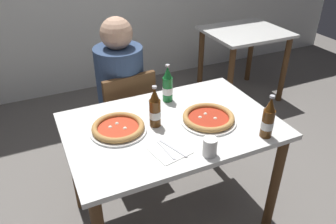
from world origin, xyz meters
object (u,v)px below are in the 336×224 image
object	(u,v)px
dining_table_main	(172,140)
diner_seated	(122,101)
pizza_margherita_near	(208,118)
paper_cup	(210,147)
beer_bottle_center	(155,109)
dining_table_background	(244,45)
pizza_marinara_far	(118,128)
chair_behind_table	(126,116)
beer_bottle_left	(168,86)
napkin_with_cutlery	(170,150)
beer_bottle_right	(268,120)

from	to	relation	value
dining_table_main	diner_seated	xyz separation A→B (m)	(-0.10, 0.66, -0.05)
pizza_margherita_near	paper_cup	bearing A→B (deg)	-119.79
dining_table_main	beer_bottle_center	world-z (taller)	beer_bottle_center
dining_table_background	pizza_margherita_near	distance (m)	1.82
pizza_marinara_far	paper_cup	xyz separation A→B (m)	(0.35, -0.39, 0.03)
dining_table_background	pizza_margherita_near	size ratio (longest dim) A/B	2.46
pizza_margherita_near	diner_seated	bearing A→B (deg)	112.46
diner_seated	paper_cup	size ratio (longest dim) A/B	12.73
chair_behind_table	beer_bottle_left	bearing A→B (deg)	111.91
dining_table_background	pizza_margherita_near	xyz separation A→B (m)	(-1.23, -1.33, 0.18)
diner_seated	dining_table_background	size ratio (longest dim) A/B	1.51
diner_seated	dining_table_background	distance (m)	1.65
dining_table_background	beer_bottle_center	xyz separation A→B (m)	(-1.53, -1.24, 0.26)
dining_table_background	dining_table_main	bearing A→B (deg)	-138.63
diner_seated	pizza_margherita_near	xyz separation A→B (m)	(0.30, -0.72, 0.19)
chair_behind_table	napkin_with_cutlery	size ratio (longest dim) A/B	4.01
beer_bottle_right	pizza_margherita_near	bearing A→B (deg)	128.64
beer_bottle_center	pizza_marinara_far	bearing A→B (deg)	171.93
pizza_marinara_far	paper_cup	world-z (taller)	paper_cup
beer_bottle_center	beer_bottle_right	world-z (taller)	same
pizza_margherita_near	chair_behind_table	bearing A→B (deg)	113.46
pizza_marinara_far	napkin_with_cutlery	world-z (taller)	pizza_marinara_far
dining_table_background	beer_bottle_left	xyz separation A→B (m)	(-1.34, -1.01, 0.26)
beer_bottle_center	paper_cup	world-z (taller)	beer_bottle_center
chair_behind_table	beer_bottle_right	bearing A→B (deg)	112.62
chair_behind_table	paper_cup	world-z (taller)	chair_behind_table
beer_bottle_center	chair_behind_table	bearing A→B (deg)	89.86
napkin_with_cutlery	beer_bottle_right	bearing A→B (deg)	-11.03
beer_bottle_left	paper_cup	bearing A→B (deg)	-94.14
chair_behind_table	beer_bottle_center	world-z (taller)	beer_bottle_center
beer_bottle_left	pizza_margherita_near	bearing A→B (deg)	-71.12
paper_cup	diner_seated	bearing A→B (deg)	98.40
dining_table_background	pizza_marinara_far	xyz separation A→B (m)	(-1.74, -1.21, 0.18)
beer_bottle_center	beer_bottle_left	bearing A→B (deg)	51.68
beer_bottle_left	chair_behind_table	bearing A→B (deg)	117.41
beer_bottle_right	paper_cup	world-z (taller)	beer_bottle_right
dining_table_background	napkin_with_cutlery	distance (m)	2.15
diner_seated	beer_bottle_right	bearing A→B (deg)	-62.80
pizza_margherita_near	paper_cup	size ratio (longest dim) A/B	3.42
dining_table_main	diner_seated	distance (m)	0.67
dining_table_main	beer_bottle_left	xyz separation A→B (m)	(0.09, 0.26, 0.22)
beer_bottle_center	beer_bottle_right	xyz separation A→B (m)	(0.50, -0.35, 0.00)
dining_table_main	beer_bottle_center	bearing A→B (deg)	164.67
beer_bottle_left	beer_bottle_center	world-z (taller)	same
dining_table_background	beer_bottle_left	bearing A→B (deg)	-143.14
chair_behind_table	napkin_with_cutlery	xyz separation A→B (m)	(-0.03, -0.83, 0.27)
beer_bottle_right	diner_seated	bearing A→B (deg)	117.20
diner_seated	beer_bottle_right	distance (m)	1.14
diner_seated	beer_bottle_right	size ratio (longest dim) A/B	4.89
beer_bottle_left	beer_bottle_right	bearing A→B (deg)	-61.45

